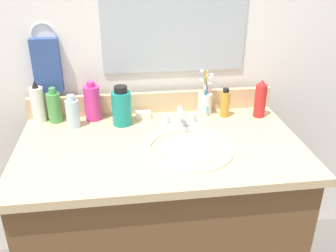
{
  "coord_description": "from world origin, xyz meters",
  "views": [
    {
      "loc": [
        -0.13,
        -1.21,
        1.4
      ],
      "look_at": [
        0.03,
        0.0,
        0.81
      ],
      "focal_mm": 40.06,
      "sensor_mm": 36.0,
      "label": 1
    }
  ],
  "objects_px": {
    "bottle_gel_clear": "(73,113)",
    "soap_bar": "(143,115)",
    "hand_towel": "(47,65)",
    "cup_white_ceramic": "(205,101)",
    "faucet": "(180,120)",
    "bottle_oil_amber": "(225,103)",
    "bottle_mouthwash_teal": "(122,107)",
    "bottle_lotion_white": "(38,104)",
    "bottle_soap_pink": "(92,102)",
    "bottle_spray_red": "(260,99)",
    "bottle_toner_green": "(54,107)"
  },
  "relations": [
    {
      "from": "bottle_mouthwash_teal",
      "to": "bottle_spray_red",
      "type": "relative_size",
      "value": 0.99
    },
    {
      "from": "bottle_mouthwash_teal",
      "to": "cup_white_ceramic",
      "type": "height_order",
      "value": "cup_white_ceramic"
    },
    {
      "from": "bottle_gel_clear",
      "to": "hand_towel",
      "type": "bearing_deg",
      "value": 127.24
    },
    {
      "from": "bottle_oil_amber",
      "to": "cup_white_ceramic",
      "type": "relative_size",
      "value": 0.64
    },
    {
      "from": "soap_bar",
      "to": "bottle_oil_amber",
      "type": "bearing_deg",
      "value": -5.34
    },
    {
      "from": "bottle_spray_red",
      "to": "bottle_mouthwash_teal",
      "type": "bearing_deg",
      "value": 179.94
    },
    {
      "from": "bottle_soap_pink",
      "to": "soap_bar",
      "type": "relative_size",
      "value": 2.57
    },
    {
      "from": "bottle_gel_clear",
      "to": "cup_white_ceramic",
      "type": "bearing_deg",
      "value": 6.6
    },
    {
      "from": "bottle_soap_pink",
      "to": "bottle_oil_amber",
      "type": "xyz_separation_m",
      "value": [
        0.55,
        -0.04,
        -0.02
      ]
    },
    {
      "from": "bottle_soap_pink",
      "to": "bottle_oil_amber",
      "type": "distance_m",
      "value": 0.55
    },
    {
      "from": "bottle_mouthwash_teal",
      "to": "bottle_toner_green",
      "type": "height_order",
      "value": "bottle_mouthwash_teal"
    },
    {
      "from": "bottle_gel_clear",
      "to": "bottle_spray_red",
      "type": "bearing_deg",
      "value": -0.06
    },
    {
      "from": "bottle_spray_red",
      "to": "cup_white_ceramic",
      "type": "bearing_deg",
      "value": 163.8
    },
    {
      "from": "hand_towel",
      "to": "cup_white_ceramic",
      "type": "xyz_separation_m",
      "value": [
        0.65,
        -0.06,
        -0.16
      ]
    },
    {
      "from": "bottle_mouthwash_teal",
      "to": "cup_white_ceramic",
      "type": "xyz_separation_m",
      "value": [
        0.36,
        0.06,
        -0.02
      ]
    },
    {
      "from": "soap_bar",
      "to": "bottle_lotion_white",
      "type": "bearing_deg",
      "value": 176.63
    },
    {
      "from": "bottle_soap_pink",
      "to": "bottle_oil_amber",
      "type": "bearing_deg",
      "value": -4.51
    },
    {
      "from": "cup_white_ceramic",
      "to": "faucet",
      "type": "bearing_deg",
      "value": -138.0
    },
    {
      "from": "bottle_gel_clear",
      "to": "bottle_spray_red",
      "type": "relative_size",
      "value": 0.83
    },
    {
      "from": "faucet",
      "to": "bottle_gel_clear",
      "type": "bearing_deg",
      "value": 173.2
    },
    {
      "from": "bottle_spray_red",
      "to": "bottle_lotion_white",
      "type": "bearing_deg",
      "value": 175.09
    },
    {
      "from": "bottle_mouthwash_teal",
      "to": "bottle_spray_red",
      "type": "bearing_deg",
      "value": -0.06
    },
    {
      "from": "bottle_gel_clear",
      "to": "bottle_toner_green",
      "type": "distance_m",
      "value": 0.1
    },
    {
      "from": "bottle_gel_clear",
      "to": "soap_bar",
      "type": "distance_m",
      "value": 0.29
    },
    {
      "from": "bottle_lotion_white",
      "to": "faucet",
      "type": "bearing_deg",
      "value": -12.74
    },
    {
      "from": "bottle_mouthwash_teal",
      "to": "bottle_oil_amber",
      "type": "relative_size",
      "value": 1.3
    },
    {
      "from": "bottle_lotion_white",
      "to": "bottle_toner_green",
      "type": "distance_m",
      "value": 0.07
    },
    {
      "from": "soap_bar",
      "to": "faucet",
      "type": "bearing_deg",
      "value": -36.5
    },
    {
      "from": "bottle_spray_red",
      "to": "bottle_gel_clear",
      "type": "bearing_deg",
      "value": 179.94
    },
    {
      "from": "hand_towel",
      "to": "bottle_mouthwash_teal",
      "type": "distance_m",
      "value": 0.35
    },
    {
      "from": "bottle_oil_amber",
      "to": "cup_white_ceramic",
      "type": "height_order",
      "value": "cup_white_ceramic"
    },
    {
      "from": "bottle_oil_amber",
      "to": "bottle_spray_red",
      "type": "relative_size",
      "value": 0.76
    },
    {
      "from": "faucet",
      "to": "bottle_oil_amber",
      "type": "xyz_separation_m",
      "value": [
        0.2,
        0.07,
        0.03
      ]
    },
    {
      "from": "cup_white_ceramic",
      "to": "soap_bar",
      "type": "relative_size",
      "value": 3.03
    },
    {
      "from": "hand_towel",
      "to": "bottle_mouthwash_teal",
      "type": "xyz_separation_m",
      "value": [
        0.29,
        -0.13,
        -0.15
      ]
    },
    {
      "from": "faucet",
      "to": "bottle_oil_amber",
      "type": "bearing_deg",
      "value": 19.26
    },
    {
      "from": "hand_towel",
      "to": "bottle_toner_green",
      "type": "height_order",
      "value": "hand_towel"
    },
    {
      "from": "bottle_soap_pink",
      "to": "cup_white_ceramic",
      "type": "bearing_deg",
      "value": -0.06
    },
    {
      "from": "hand_towel",
      "to": "bottle_oil_amber",
      "type": "bearing_deg",
      "value": -8.33
    },
    {
      "from": "bottle_lotion_white",
      "to": "bottle_oil_amber",
      "type": "height_order",
      "value": "bottle_lotion_white"
    },
    {
      "from": "bottle_toner_green",
      "to": "bottle_lotion_white",
      "type": "bearing_deg",
      "value": 166.51
    },
    {
      "from": "cup_white_ceramic",
      "to": "bottle_spray_red",
      "type": "bearing_deg",
      "value": -16.2
    },
    {
      "from": "faucet",
      "to": "bottle_gel_clear",
      "type": "relative_size",
      "value": 1.18
    },
    {
      "from": "bottle_gel_clear",
      "to": "bottle_spray_red",
      "type": "height_order",
      "value": "bottle_spray_red"
    },
    {
      "from": "bottle_mouthwash_teal",
      "to": "soap_bar",
      "type": "xyz_separation_m",
      "value": [
        0.09,
        0.05,
        -0.06
      ]
    },
    {
      "from": "bottle_lotion_white",
      "to": "bottle_spray_red",
      "type": "height_order",
      "value": "bottle_lotion_white"
    },
    {
      "from": "bottle_lotion_white",
      "to": "cup_white_ceramic",
      "type": "xyz_separation_m",
      "value": [
        0.69,
        -0.01,
        -0.02
      ]
    },
    {
      "from": "bottle_gel_clear",
      "to": "bottle_lotion_white",
      "type": "distance_m",
      "value": 0.16
    },
    {
      "from": "bottle_oil_amber",
      "to": "bottle_toner_green",
      "type": "distance_m",
      "value": 0.71
    },
    {
      "from": "bottle_oil_amber",
      "to": "bottle_spray_red",
      "type": "height_order",
      "value": "bottle_spray_red"
    }
  ]
}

